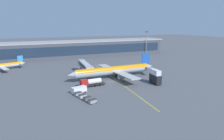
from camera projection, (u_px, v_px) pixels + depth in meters
The scene contains 13 objects.
ground_plane at pixel (112, 81), 97.61m from camera, with size 700.00×700.00×0.00m, color #515459.
apron_lead_in_line at pixel (116, 80), 100.60m from camera, with size 0.30×80.00×0.01m, color yellow.
terminal_building at pixel (55, 50), 160.54m from camera, with size 183.88×20.98×13.03m.
main_airliner at pixel (114, 70), 103.10m from camera, with size 45.98×36.62×11.08m.
jet_bridge at pixel (85, 66), 109.44m from camera, with size 6.25×24.04×6.47m.
fuel_tanker at pixel (91, 82), 89.23m from camera, with size 10.94×3.22×3.25m.
catering_lift at pixel (155, 77), 92.92m from camera, with size 3.30×7.05×6.30m.
lavatory_truck at pixel (79, 90), 80.52m from camera, with size 6.21×3.81×2.50m.
baggage_cart_0 at pixel (92, 101), 70.17m from camera, with size 2.93×2.14×1.48m.
baggage_cart_1 at pixel (87, 99), 72.63m from camera, with size 2.93×2.14×1.48m.
baggage_cart_2 at pixel (83, 96), 75.09m from camera, with size 2.93×2.14×1.48m.
baggage_cart_3 at pixel (78, 94), 77.54m from camera, with size 2.93×2.14×1.48m.
apron_light_mast_0 at pixel (146, 41), 179.49m from camera, with size 2.80×0.50×19.81m.
Camera 1 is at (-39.78, -85.49, 25.78)m, focal length 33.97 mm.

